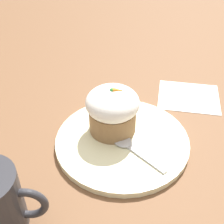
% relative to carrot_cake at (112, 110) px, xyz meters
% --- Properties ---
extents(ground_plane, '(4.00, 4.00, 0.00)m').
position_rel_carrot_cake_xyz_m(ground_plane, '(0.02, -0.03, -0.06)').
color(ground_plane, brown).
extents(dessert_plate, '(0.24, 0.24, 0.01)m').
position_rel_carrot_cake_xyz_m(dessert_plate, '(0.02, -0.03, -0.05)').
color(dessert_plate, beige).
rests_on(dessert_plate, ground_plane).
extents(carrot_cake, '(0.10, 0.10, 0.09)m').
position_rel_carrot_cake_xyz_m(carrot_cake, '(0.00, 0.00, 0.00)').
color(carrot_cake, olive).
rests_on(carrot_cake, dessert_plate).
extents(spoon, '(0.10, 0.10, 0.01)m').
position_rel_carrot_cake_xyz_m(spoon, '(0.03, -0.05, -0.04)').
color(spoon, '#B7B7BC').
rests_on(spoon, dessert_plate).
extents(paper_napkin, '(0.15, 0.13, 0.00)m').
position_rel_carrot_cake_xyz_m(paper_napkin, '(0.17, 0.12, -0.06)').
color(paper_napkin, white).
rests_on(paper_napkin, ground_plane).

